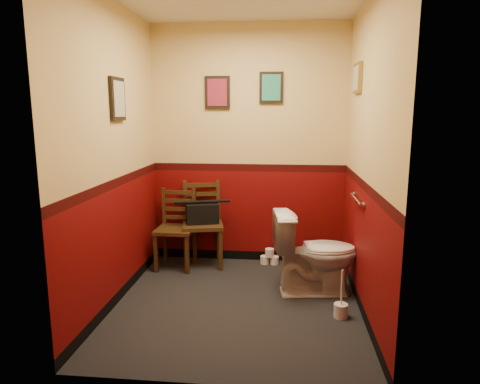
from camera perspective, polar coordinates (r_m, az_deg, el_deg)
name	(u,v)px	position (r m, az deg, el deg)	size (l,w,h in m)	color
floor	(237,304)	(4.07, -0.37, -14.65)	(2.20, 2.40, 0.00)	black
wall_back	(249,146)	(4.89, 1.14, 6.09)	(2.20, 2.70, 0.00)	#5B0708
wall_front	(215,179)	(2.52, -3.37, 1.77)	(2.20, 2.70, 0.00)	#5B0708
wall_left	(114,156)	(3.97, -16.43, 4.60)	(2.40, 2.70, 0.00)	#5B0708
wall_right	(368,159)	(3.74, 16.64, 4.25)	(2.40, 2.70, 0.00)	#5B0708
grab_bar	(356,200)	(4.04, 15.27, -0.98)	(0.05, 0.56, 0.06)	silver
framed_print_back_a	(217,92)	(4.90, -3.04, 13.11)	(0.28, 0.04, 0.36)	black
framed_print_back_b	(271,88)	(4.84, 4.19, 13.72)	(0.26, 0.04, 0.34)	black
framed_print_left	(118,99)	(4.04, -15.99, 11.83)	(0.04, 0.30, 0.38)	black
framed_print_right	(357,78)	(4.32, 15.38, 14.42)	(0.04, 0.34, 0.28)	olive
toilet	(315,253)	(4.22, 9.99, -8.07)	(0.45, 0.81, 0.79)	white
toilet_brush	(341,310)	(3.90, 13.28, -15.01)	(0.12, 0.12, 0.43)	silver
chair_left	(176,229)	(4.88, -8.49, -4.86)	(0.42, 0.42, 0.88)	#432C14
chair_right	(202,224)	(4.91, -5.03, -4.25)	(0.53, 0.53, 0.96)	#432C14
handbag	(202,213)	(4.84, -5.04, -2.83)	(0.40, 0.27, 0.26)	black
tp_stack	(270,258)	(5.02, 3.96, -8.71)	(0.21, 0.11, 0.19)	silver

